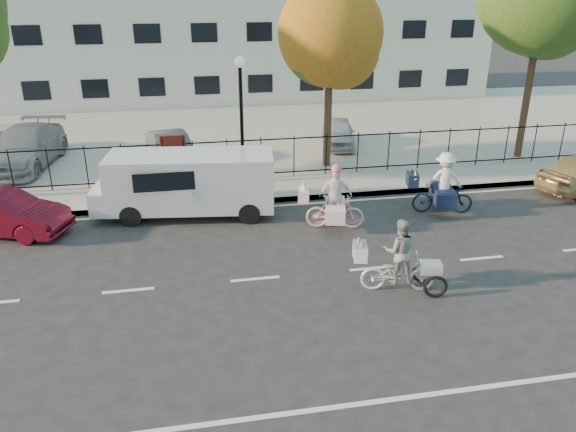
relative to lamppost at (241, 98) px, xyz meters
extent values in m
plane|color=#333334|center=(-0.50, -6.80, -3.11)|extent=(120.00, 120.00, 0.00)
cube|color=#A8A399|center=(-0.50, -1.75, -3.04)|extent=(60.00, 0.10, 0.15)
cube|color=#A8A399|center=(-0.50, -0.70, -3.04)|extent=(60.00, 2.20, 0.15)
cube|color=#A8A399|center=(-0.50, 8.20, -3.04)|extent=(60.00, 15.60, 0.15)
cube|color=silver|center=(-0.50, 18.20, -0.11)|extent=(34.00, 10.00, 6.00)
cylinder|color=black|center=(0.00, 0.00, -0.96)|extent=(0.12, 0.12, 4.00)
sphere|color=white|center=(0.00, 0.00, 1.19)|extent=(0.36, 0.36, 0.36)
cylinder|color=black|center=(-2.70, 0.00, -2.06)|extent=(0.06, 0.06, 1.80)
cylinder|color=black|center=(-2.00, 0.00, -2.06)|extent=(0.06, 0.06, 1.80)
cube|color=#59140F|center=(-2.35, 0.00, -1.46)|extent=(0.85, 0.04, 0.60)
imported|color=white|center=(2.70, -7.91, -2.66)|extent=(1.80, 0.94, 0.90)
imported|color=white|center=(2.70, -7.91, -2.11)|extent=(0.87, 0.74, 1.57)
cube|color=white|center=(1.82, -7.73, -2.11)|extent=(0.41, 0.60, 0.36)
cone|color=white|center=(1.82, -7.61, -1.87)|extent=(0.14, 0.14, 0.18)
cone|color=white|center=(1.82, -7.85, -1.87)|extent=(0.14, 0.14, 0.18)
torus|color=black|center=(3.43, -8.42, -2.83)|extent=(0.56, 0.19, 0.56)
torus|color=black|center=(3.43, -7.72, -2.83)|extent=(0.56, 0.19, 0.56)
cube|color=white|center=(3.43, -8.07, -2.51)|extent=(0.56, 0.44, 0.25)
imported|color=beige|center=(2.22, -4.15, -2.60)|extent=(1.77, 0.89, 1.02)
imported|color=white|center=(2.22, -4.15, -2.08)|extent=(1.01, 0.62, 1.61)
cube|color=#F8BDD4|center=(1.32, -3.92, -2.09)|extent=(0.44, 0.62, 0.37)
cone|color=silver|center=(1.32, -3.92, -1.76)|extent=(0.12, 0.12, 0.33)
cube|color=#F8BDD4|center=(2.22, -4.15, -2.55)|extent=(0.88, 1.43, 0.41)
sphere|color=#D76582|center=(2.22, -4.15, -1.29)|extent=(0.29, 0.29, 0.29)
imported|color=black|center=(5.83, -3.60, -2.62)|extent=(1.96, 1.08, 0.98)
imported|color=white|center=(5.83, -3.60, -2.02)|extent=(1.22, 0.88, 1.71)
cube|color=#0F1932|center=(4.88, -3.36, -2.03)|extent=(0.46, 0.66, 0.39)
cone|color=gold|center=(4.88, -3.17, -1.81)|extent=(0.13, 0.26, 0.35)
cone|color=gold|center=(4.88, -3.56, -1.81)|extent=(0.13, 0.26, 0.35)
cube|color=#0F1932|center=(5.83, -3.60, -2.52)|extent=(0.92, 1.51, 0.43)
cube|color=white|center=(-1.83, -2.30, -2.01)|extent=(5.16, 2.46, 1.66)
cube|color=white|center=(-4.55, -2.30, -2.47)|extent=(0.68, 1.84, 0.74)
cylinder|color=black|center=(-3.58, -3.11, -2.79)|extent=(0.67, 0.32, 0.64)
cylinder|color=black|center=(-3.58, -1.49, -2.79)|extent=(0.67, 0.32, 0.64)
cylinder|color=black|center=(-0.09, -3.11, -2.79)|extent=(0.67, 0.32, 0.64)
cylinder|color=black|center=(-0.09, -1.49, -2.79)|extent=(0.67, 0.32, 0.64)
imported|color=#560919|center=(-7.23, -2.76, -2.49)|extent=(4.03, 2.59, 1.25)
imported|color=#95989B|center=(-7.97, 3.44, -2.22)|extent=(2.74, 5.32, 1.48)
imported|color=white|center=(-8.73, 4.24, -2.29)|extent=(2.24, 4.87, 1.35)
imported|color=#52545A|center=(-2.48, 2.73, -2.36)|extent=(2.16, 3.89, 1.21)
imported|color=#B5B6BD|center=(4.55, 4.04, -2.38)|extent=(2.11, 3.63, 1.16)
cylinder|color=#442D1D|center=(3.39, 1.40, -0.91)|extent=(0.28, 0.28, 4.40)
sphere|color=#9F6219|center=(3.39, 1.40, 1.91)|extent=(3.77, 3.77, 3.77)
sphere|color=#9F6219|center=(3.89, 1.60, 1.29)|extent=(2.76, 2.76, 2.76)
cylinder|color=#442D1D|center=(11.35, 1.16, -0.26)|extent=(0.28, 0.28, 5.71)
sphere|color=#385B1E|center=(11.85, 1.36, 2.60)|extent=(3.59, 3.59, 3.59)
camera|label=1|loc=(-1.95, -18.78, 3.57)|focal=35.00mm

